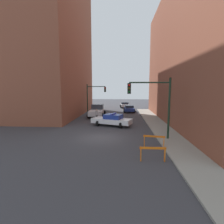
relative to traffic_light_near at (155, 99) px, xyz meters
The scene contains 13 objects.
ground_plane 5.91m from the traffic_light_near, behind, with size 120.00×120.00×0.00m, color #38383D.
sidewalk_right 3.78m from the traffic_light_near, 12.08° to the left, with size 2.40×44.00×0.12m.
building_corner_left 23.60m from the traffic_light_near, 139.45° to the left, with size 14.00×20.00×24.05m.
building_right 13.06m from the traffic_light_near, 43.80° to the left, with size 12.00×28.00×17.30m.
traffic_light_near is the anchor object (origin of this frame).
traffic_light_far 17.80m from the traffic_light_near, 116.82° to the left, with size 3.44×0.35×5.20m.
police_car 7.34m from the traffic_light_near, 126.39° to the left, with size 5.05×3.30×1.52m.
white_truck 14.59m from the traffic_light_near, 118.80° to the left, with size 2.74×5.45×1.90m.
parked_car_near 18.56m from the traffic_light_near, 94.77° to the left, with size 2.34×4.34×1.31m.
parked_car_mid 26.42m from the traffic_light_near, 95.11° to the left, with size 2.42×4.39×1.31m.
pedestrian_crossing 10.74m from the traffic_light_near, 127.26° to the left, with size 0.41×0.41×1.66m.
barrier_front 5.60m from the traffic_light_near, 100.97° to the right, with size 1.60×0.17×0.90m.
barrier_mid 3.58m from the traffic_light_near, 100.50° to the right, with size 1.59×0.41×0.90m.
Camera 1 is at (1.99, -15.32, 4.38)m, focal length 28.00 mm.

